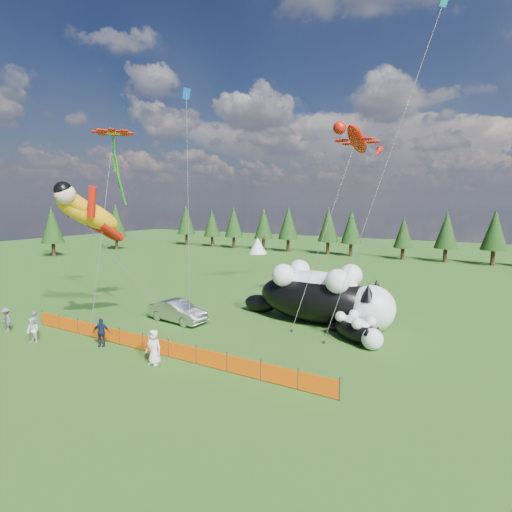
{
  "coord_description": "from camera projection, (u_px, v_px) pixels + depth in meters",
  "views": [
    {
      "loc": [
        16.19,
        -19.23,
        8.68
      ],
      "look_at": [
        2.65,
        4.0,
        5.1
      ],
      "focal_mm": 28.0,
      "sensor_mm": 36.0,
      "label": 1
    }
  ],
  "objects": [
    {
      "name": "spectator_b",
      "position": [
        33.0,
        331.0,
        24.76
      ],
      "size": [
        0.84,
        0.56,
        1.61
      ],
      "primitive_type": "imported",
      "rotation": [
        0.0,
        0.0,
        0.13
      ],
      "color": "silver",
      "rests_on": "ground"
    },
    {
      "name": "ground",
      "position": [
        189.0,
        339.0,
        25.69
      ],
      "size": [
        160.0,
        160.0,
        0.0
      ],
      "primitive_type": "plane",
      "color": "#143B0A",
      "rests_on": "ground"
    },
    {
      "name": "flower_kite",
      "position": [
        113.0,
        135.0,
        27.61
      ],
      "size": [
        3.35,
        5.0,
        13.78
      ],
      "color": "#BC1509",
      "rests_on": "ground"
    },
    {
      "name": "spectator_d",
      "position": [
        6.0,
        320.0,
        26.85
      ],
      "size": [
        1.19,
        0.77,
        1.71
      ],
      "primitive_type": "imported",
      "rotation": [
        0.0,
        0.0,
        -0.19
      ],
      "color": "#56575B",
      "rests_on": "ground"
    },
    {
      "name": "festival_tents",
      "position": [
        442.0,
        257.0,
        54.27
      ],
      "size": [
        50.0,
        3.2,
        2.8
      ],
      "primitive_type": null,
      "color": "white",
      "rests_on": "ground"
    },
    {
      "name": "superhero_kite",
      "position": [
        89.0,
        214.0,
        26.41
      ],
      "size": [
        5.58,
        7.38,
        10.97
      ],
      "color": "#F6A50C",
      "rests_on": "ground"
    },
    {
      "name": "tree_line",
      "position": [
        371.0,
        233.0,
        63.7
      ],
      "size": [
        90.0,
        4.0,
        8.0
      ],
      "primitive_type": null,
      "color": "black",
      "rests_on": "ground"
    },
    {
      "name": "diamond_kite_b",
      "position": [
        436.0,
        25.0,
        24.51
      ],
      "size": [
        5.57,
        6.32,
        22.3
      ],
      "color": "#0C908E",
      "rests_on": "ground"
    },
    {
      "name": "gecko_kite",
      "position": [
        357.0,
        140.0,
        30.26
      ],
      "size": [
        3.83,
        10.3,
        15.48
      ],
      "color": "#BC1509",
      "rests_on": "ground"
    },
    {
      "name": "cat_large",
      "position": [
        322.0,
        295.0,
        28.92
      ],
      "size": [
        11.91,
        4.57,
        4.3
      ],
      "rotation": [
        0.0,
        0.0,
        -0.05
      ],
      "color": "black",
      "rests_on": "ground"
    },
    {
      "name": "cat_small",
      "position": [
        357.0,
        329.0,
        25.04
      ],
      "size": [
        4.22,
        3.53,
        1.76
      ],
      "rotation": [
        0.0,
        0.0,
        -0.63
      ],
      "color": "black",
      "rests_on": "ground"
    },
    {
      "name": "spectator_a",
      "position": [
        34.0,
        325.0,
        25.47
      ],
      "size": [
        0.8,
        0.68,
        1.86
      ],
      "primitive_type": "imported",
      "rotation": [
        0.0,
        0.0,
        0.41
      ],
      "color": "#56575B",
      "rests_on": "ground"
    },
    {
      "name": "spectator_e",
      "position": [
        154.0,
        347.0,
        21.48
      ],
      "size": [
        0.99,
        0.69,
        1.94
      ],
      "primitive_type": "imported",
      "rotation": [
        0.0,
        0.0,
        0.09
      ],
      "color": "silver",
      "rests_on": "ground"
    },
    {
      "name": "spectator_c",
      "position": [
        101.0,
        332.0,
        24.22
      ],
      "size": [
        1.15,
        0.99,
        1.76
      ],
      "primitive_type": "imported",
      "rotation": [
        0.0,
        0.0,
        0.56
      ],
      "color": "#151D3A",
      "rests_on": "ground"
    },
    {
      "name": "car",
      "position": [
        178.0,
        311.0,
        29.31
      ],
      "size": [
        4.84,
        2.07,
        1.55
      ],
      "primitive_type": "imported",
      "rotation": [
        0.0,
        0.0,
        1.48
      ],
      "color": "#B2B1B6",
      "rests_on": "ground"
    },
    {
      "name": "diamond_kite_a",
      "position": [
        187.0,
        105.0,
        29.09
      ],
      "size": [
        2.26,
        3.02,
        17.37
      ],
      "color": "blue",
      "rests_on": "ground"
    },
    {
      "name": "safety_fence",
      "position": [
        156.0,
        345.0,
        23.06
      ],
      "size": [
        22.06,
        0.06,
        1.1
      ],
      "color": "#262626",
      "rests_on": "ground"
    }
  ]
}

